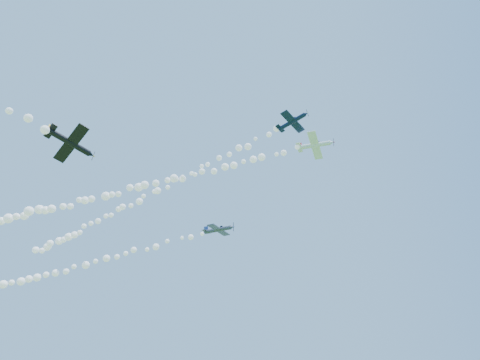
% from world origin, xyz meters
% --- Properties ---
extents(plane_white, '(6.98, 7.44, 2.80)m').
position_xyz_m(plane_white, '(16.54, -5.52, 52.47)').
color(plane_white, white).
extents(smoke_trail_white, '(76.60, 12.18, 2.97)m').
position_xyz_m(smoke_trail_white, '(-23.82, -0.28, 52.19)').
color(smoke_trail_white, white).
extents(plane_navy, '(6.14, 6.50, 1.68)m').
position_xyz_m(plane_navy, '(13.18, -10.83, 53.86)').
color(plane_navy, '#0C1835').
extents(smoke_trail_navy, '(70.28, 32.68, 2.52)m').
position_xyz_m(smoke_trail_navy, '(-23.57, 5.59, 53.64)').
color(smoke_trail_navy, white).
extents(plane_grey, '(7.05, 7.31, 2.57)m').
position_xyz_m(plane_grey, '(-4.52, 7.31, 45.19)').
color(plane_grey, '#3C4058').
extents(smoke_trail_grey, '(77.87, 19.45, 3.17)m').
position_xyz_m(smoke_trail_grey, '(-45.47, 16.49, 44.80)').
color(smoke_trail_grey, white).
extents(plane_black, '(6.63, 6.23, 2.66)m').
position_xyz_m(plane_black, '(-15.38, -27.25, 38.82)').
color(plane_black, black).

